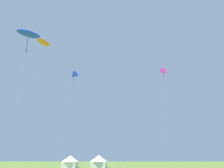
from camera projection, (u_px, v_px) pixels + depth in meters
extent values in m
ellipsoid|color=orange|center=(43.00, 42.00, 55.59)|extent=(3.18, 4.31, 1.46)
cylinder|color=#B2B2B7|center=(37.00, 99.00, 50.25)|extent=(0.77, 1.66, 29.05)
ellipsoid|color=blue|center=(29.00, 34.00, 31.20)|extent=(3.22, 3.06, 0.93)
cylinder|color=#183599|center=(27.00, 45.00, 30.66)|extent=(0.07, 0.07, 2.19)
cylinder|color=#B2B2B7|center=(19.00, 97.00, 27.65)|extent=(0.41, 1.43, 18.35)
cube|color=#E02DA3|center=(163.00, 71.00, 66.72)|extent=(2.29, 0.88, 2.35)
cylinder|color=#9D2072|center=(163.00, 76.00, 66.17)|extent=(0.07, 0.07, 2.29)
cylinder|color=#B2B2B7|center=(164.00, 116.00, 62.38)|extent=(1.34, 0.52, 26.62)
cone|color=blue|center=(74.00, 75.00, 47.16)|extent=(2.15, 2.07, 1.77)
cylinder|color=#183599|center=(73.00, 81.00, 46.74)|extent=(0.04, 0.04, 1.91)
cylinder|color=#B2B2B7|center=(64.00, 120.00, 43.75)|extent=(2.47, 1.33, 18.51)
cube|color=white|center=(70.00, 165.00, 58.79)|extent=(3.64, 3.64, 1.37)
cone|color=white|center=(70.00, 159.00, 59.25)|extent=(4.55, 4.55, 1.59)
cube|color=white|center=(99.00, 165.00, 58.15)|extent=(3.74, 3.74, 1.40)
cone|color=white|center=(99.00, 158.00, 58.62)|extent=(4.67, 4.67, 1.64)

